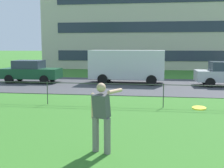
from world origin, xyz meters
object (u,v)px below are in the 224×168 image
Objects in this scene: car_dark_green_far_left at (31,71)px; apartment_building_background at (152,17)px; frisbee at (199,108)px; panel_van_left at (127,65)px; person_thrower at (102,115)px.

apartment_building_background is (8.14, 19.54, 5.43)m from car_dark_green_far_left.
panel_van_left is at bearing 100.83° from frisbee.
car_dark_green_far_left is at bearing 120.36° from person_thrower.
frisbee is (2.07, -0.89, 0.43)m from person_thrower.
apartment_building_background reaches higher than car_dark_green_far_left.
car_dark_green_far_left is 0.79× the size of panel_van_left.
person_thrower is at bearing -59.64° from car_dark_green_far_left.
car_dark_green_far_left reaches higher than frisbee.
person_thrower is 5.28× the size of frisbee.
panel_van_left is (6.70, 0.55, 0.49)m from car_dark_green_far_left.
car_dark_green_far_left is 0.16× the size of apartment_building_background.
panel_van_left is at bearing 92.56° from person_thrower.
frisbee is 33.25m from apartment_building_background.
apartment_building_background is at bearing 88.46° from person_thrower.
person_thrower is at bearing -87.44° from panel_van_left.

